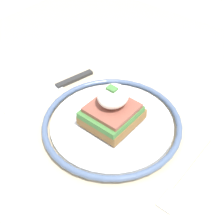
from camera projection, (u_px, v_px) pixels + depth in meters
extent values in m
cube|color=#C6B28E|center=(141.00, 128.00, 0.56)|extent=(1.03, 0.81, 0.03)
cylinder|color=#C6B28E|center=(91.00, 91.00, 1.21)|extent=(0.06, 0.06, 0.71)
cylinder|color=silver|center=(112.00, 125.00, 0.54)|extent=(0.21, 0.21, 0.01)
torus|color=slate|center=(112.00, 123.00, 0.53)|extent=(0.24, 0.24, 0.01)
cube|color=olive|center=(112.00, 117.00, 0.52)|extent=(0.08, 0.09, 0.02)
cube|color=#427A38|center=(111.00, 112.00, 0.51)|extent=(0.08, 0.08, 0.01)
cube|color=brown|center=(112.00, 108.00, 0.51)|extent=(0.07, 0.07, 0.01)
ellipsoid|color=white|center=(113.00, 96.00, 0.50)|extent=(0.05, 0.05, 0.03)
cube|color=#47843D|center=(112.00, 88.00, 0.48)|extent=(0.02, 0.01, 0.00)
cube|color=silver|center=(197.00, 165.00, 0.48)|extent=(0.01, 0.12, 0.00)
cube|color=silver|center=(170.00, 201.00, 0.43)|extent=(0.02, 0.04, 0.00)
cube|color=#2D2D2D|center=(74.00, 79.00, 0.63)|extent=(0.03, 0.08, 0.01)
cube|color=silver|center=(34.00, 98.00, 0.59)|extent=(0.05, 0.12, 0.00)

